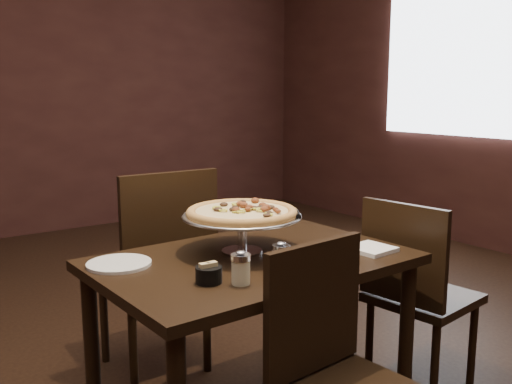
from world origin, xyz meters
TOP-DOWN VIEW (x-y plane):
  - room at (0.06, 0.03)m, footprint 6.04×7.04m
  - dining_table at (-0.00, -0.10)m, footprint 1.11×0.76m
  - pizza_stand at (0.00, -0.03)m, footprint 0.44×0.44m
  - parmesan_shaker at (-0.20, -0.32)m, footprint 0.06×0.06m
  - pepper_flake_shaker at (-0.03, -0.30)m, footprint 0.06×0.06m
  - packet_caddy at (-0.27, -0.25)m, footprint 0.08×0.08m
  - napkin_stack at (0.40, -0.30)m, footprint 0.16×0.16m
  - plate_left at (-0.43, 0.08)m, footprint 0.22×0.22m
  - plate_near at (0.04, -0.37)m, footprint 0.23×0.23m
  - serving_spatula at (0.16, -0.15)m, footprint 0.16×0.16m
  - chair_far at (-0.07, 0.51)m, footprint 0.45×0.45m
  - chair_near at (-0.04, -0.59)m, footprint 0.41×0.41m
  - chair_side at (0.73, -0.25)m, footprint 0.43×0.43m

SIDE VIEW (x-z plane):
  - chair_near at x=-0.04m, z-range 0.04..0.86m
  - chair_side at x=0.73m, z-range 0.04..0.86m
  - chair_far at x=-0.07m, z-range 0.04..0.98m
  - dining_table at x=0.00m, z-range 0.25..0.93m
  - plate_left at x=-0.43m, z-range 0.68..0.69m
  - plate_near at x=0.04m, z-range 0.68..0.69m
  - napkin_stack at x=0.40m, z-range 0.68..0.70m
  - packet_caddy at x=-0.27m, z-range 0.67..0.74m
  - pepper_flake_shaker at x=-0.03m, z-range 0.68..0.78m
  - parmesan_shaker at x=-0.20m, z-range 0.68..0.78m
  - serving_spatula at x=0.16m, z-range 0.81..0.83m
  - pizza_stand at x=0.00m, z-range 0.74..0.92m
  - room at x=0.06m, z-range -0.02..2.82m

